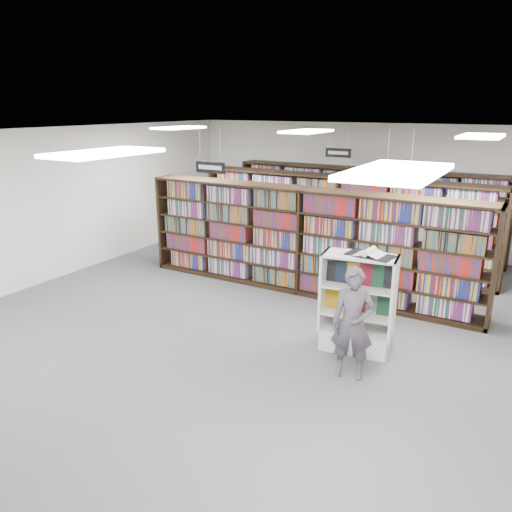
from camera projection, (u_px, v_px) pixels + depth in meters
The scene contains 18 objects.
floor at pixel (253, 327), 8.51m from camera, with size 12.00×12.00×0.00m, color #49494D.
ceiling at pixel (252, 134), 7.58m from camera, with size 10.00×12.00×0.10m, color white.
wall_back at pixel (368, 186), 13.02m from camera, with size 10.00×0.10×3.20m, color silver.
wall_left at pixel (47, 206), 10.44m from camera, with size 0.10×12.00×3.20m, color silver.
bookshelf_row_near at pixel (304, 241), 9.86m from camera, with size 7.00×0.60×2.10m.
bookshelf_row_mid at pixel (340, 221), 11.52m from camera, with size 7.00×0.60×2.10m.
bookshelf_row_far at pixel (363, 209), 12.93m from camera, with size 7.00×0.60×2.10m.
aisle_sign_left at pixel (210, 166), 9.32m from camera, with size 0.65×0.02×0.80m.
aisle_sign_right at pixel (399, 165), 9.54m from camera, with size 0.65×0.02×0.80m.
aisle_sign_center at pixel (338, 152), 12.16m from camera, with size 0.65×0.02×0.80m.
troffer_front_center at pixel (104, 153), 5.11m from camera, with size 0.60×1.20×0.04m, color white.
troffer_front_right at pixel (397, 172), 3.67m from camera, with size 0.60×1.20×0.04m, color white.
troffer_back_left at pixel (179, 128), 10.69m from camera, with size 0.60×1.20×0.04m, color white.
troffer_back_center at pixel (307, 131), 9.25m from camera, with size 0.60×1.20×0.04m, color white.
troffer_back_right at pixel (482, 136), 7.82m from camera, with size 0.60×1.20×0.04m, color white.
endcap_display at pixel (357, 318), 7.64m from camera, with size 1.15×0.68×1.53m.
open_book at pixel (370, 254), 7.26m from camera, with size 0.72×0.47×0.13m.
shopper at pixel (353, 324), 6.75m from camera, with size 0.58×0.38×1.58m, color #534E59.
Camera 1 is at (3.94, -6.72, 3.63)m, focal length 35.00 mm.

